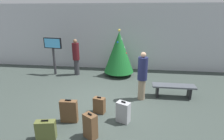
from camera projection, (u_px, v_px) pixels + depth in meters
name	position (u px, v px, depth m)	size (l,w,h in m)	color
ground_plane	(106.00, 102.00, 6.53)	(16.00, 16.00, 0.00)	#38423D
back_wall	(118.00, 37.00, 9.97)	(16.00, 0.20, 3.51)	#B7BCC1
holiday_tree	(119.00, 52.00, 8.95)	(1.47, 1.47, 2.31)	#4C3319
flight_info_kiosk	(53.00, 49.00, 9.06)	(0.95, 0.23, 1.88)	#333338
waiting_bench	(173.00, 88.00, 6.84)	(1.57, 0.44, 0.48)	#4C5159
traveller_0	(142.00, 75.00, 6.50)	(0.47, 0.47, 1.78)	gray
traveller_1	(76.00, 56.00, 9.12)	(0.48, 0.48, 1.82)	#333338
suitcase_0	(46.00, 130.00, 4.60)	(0.52, 0.29, 0.54)	#59602D
suitcase_1	(99.00, 105.00, 5.80)	(0.40, 0.28, 0.56)	brown
suitcase_2	(123.00, 112.00, 5.31)	(0.44, 0.37, 0.66)	#9EA0A5
suitcase_3	(90.00, 126.00, 4.62)	(0.40, 0.37, 0.70)	brown
suitcase_4	(69.00, 111.00, 5.30)	(0.50, 0.20, 0.71)	brown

